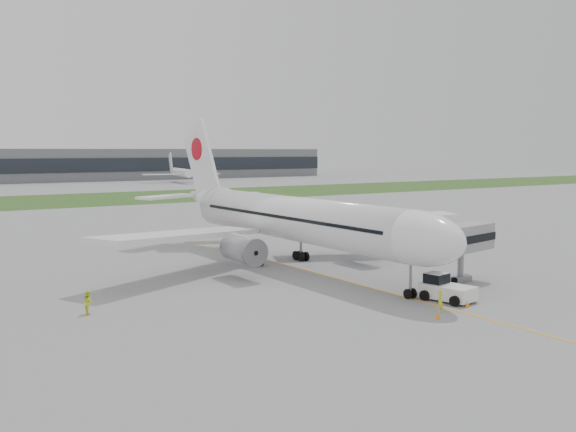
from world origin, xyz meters
TOP-DOWN VIEW (x-y plane):
  - ground at (0.00, 0.00)m, footprint 600.00×600.00m
  - apron_markings at (0.00, -5.00)m, footprint 70.00×70.00m
  - grass_strip at (0.00, 120.00)m, footprint 600.00×50.00m
  - airliner at (0.00, 4.87)m, footprint 48.13×53.95m
  - pushback_tug at (2.12, -17.17)m, footprint 3.77×4.95m
  - jet_bridge at (6.23, -13.60)m, footprint 13.03×5.94m
  - safety_cone_left at (-3.28, -21.43)m, footprint 0.39×0.39m
  - safety_cone_right at (1.74, -20.11)m, footprint 0.40×0.40m
  - ground_crew_near at (-1.51, -20.03)m, footprint 0.80×0.80m
  - ground_crew_far at (-25.80, -4.53)m, footprint 0.85×1.02m
  - distant_aircraft_right at (69.17, 189.90)m, footprint 36.96×34.07m

SIDE VIEW (x-z plane):
  - ground at x=0.00m, z-range 0.00..0.00m
  - apron_markings at x=0.00m, z-range -0.02..0.02m
  - distant_aircraft_right at x=69.17m, z-range -6.08..6.08m
  - grass_strip at x=0.00m, z-range 0.00..0.02m
  - safety_cone_left at x=-3.28m, z-range 0.00..0.54m
  - safety_cone_right at x=1.74m, z-range 0.00..0.54m
  - ground_crew_near at x=-1.51m, z-range 0.00..1.87m
  - ground_crew_far at x=-25.80m, z-range 0.00..1.93m
  - pushback_tug at x=2.12m, z-range -0.09..2.24m
  - jet_bridge at x=6.23m, z-range 1.46..7.55m
  - airliner at x=0.00m, z-range -3.28..14.60m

